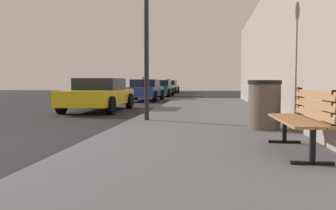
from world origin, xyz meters
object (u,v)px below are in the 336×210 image
at_px(car_yellow, 99,94).
at_px(car_silver, 168,87).
at_px(bench, 304,116).
at_px(street_lamp, 146,8).
at_px(trash_bin, 264,105).
at_px(car_blue, 145,90).
at_px(car_green, 160,88).

distance_m(car_yellow, car_silver, 22.20).
bearing_deg(bench, car_silver, 99.52).
xyz_separation_m(street_lamp, car_yellow, (-2.70, 4.42, -2.36)).
height_order(trash_bin, street_lamp, street_lamp).
height_order(car_yellow, car_blue, car_blue).
relative_size(bench, trash_bin, 1.73).
bearing_deg(car_blue, car_yellow, 87.27).
height_order(street_lamp, car_yellow, street_lamp).
height_order(trash_bin, car_blue, car_blue).
relative_size(trash_bin, car_green, 0.25).
xyz_separation_m(car_yellow, car_green, (0.34, 14.24, -0.00)).
relative_size(car_green, car_silver, 0.89).
relative_size(bench, car_green, 0.43).
distance_m(car_blue, car_green, 6.56).
distance_m(bench, car_yellow, 10.08).
bearing_deg(car_silver, street_lamp, 95.79).
bearing_deg(car_green, car_silver, -87.52).
distance_m(street_lamp, car_yellow, 5.69).
xyz_separation_m(bench, car_blue, (-5.27, 16.05, -0.02)).
bearing_deg(bench, car_blue, 107.24).
bearing_deg(street_lamp, bench, -53.32).
bearing_deg(car_silver, bench, 100.45).
bearing_deg(car_green, bench, 103.18).
bearing_deg(street_lamp, car_yellow, 121.41).
distance_m(trash_bin, car_blue, 14.52).
bearing_deg(car_silver, car_blue, 91.46).
xyz_separation_m(car_blue, car_green, (-0.03, 6.56, -0.00)).
bearing_deg(street_lamp, trash_bin, -28.58).
relative_size(street_lamp, car_green, 1.02).
height_order(bench, trash_bin, trash_bin).
bearing_deg(car_blue, bench, 108.17).
distance_m(bench, trash_bin, 2.45).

